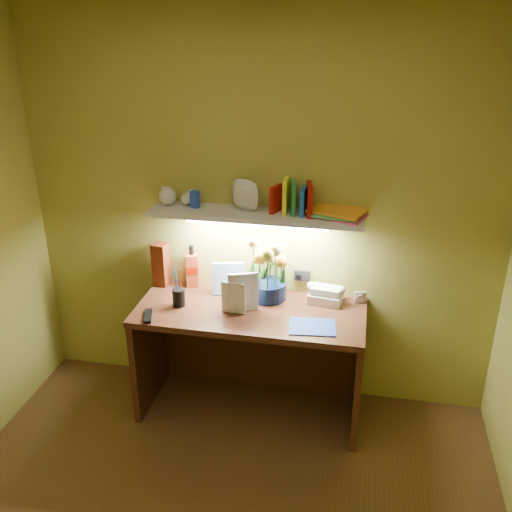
{
  "coord_description": "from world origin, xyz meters",
  "views": [
    {
      "loc": [
        0.63,
        -1.79,
        2.45
      ],
      "look_at": [
        0.01,
        1.35,
        1.04
      ],
      "focal_mm": 40.0,
      "sensor_mm": 36.0,
      "label": 1
    }
  ],
  "objects_px": {
    "telephone": "(326,293)",
    "desk_clock": "(360,297)",
    "whisky_bottle": "(192,266)",
    "desk": "(250,361)",
    "flower_bouquet": "(269,270)"
  },
  "relations": [
    {
      "from": "desk",
      "to": "desk_clock",
      "type": "height_order",
      "value": "desk_clock"
    },
    {
      "from": "desk",
      "to": "flower_bouquet",
      "type": "bearing_deg",
      "value": 62.98
    },
    {
      "from": "telephone",
      "to": "whisky_bottle",
      "type": "height_order",
      "value": "whisky_bottle"
    },
    {
      "from": "telephone",
      "to": "whisky_bottle",
      "type": "distance_m",
      "value": 0.89
    },
    {
      "from": "desk",
      "to": "whisky_bottle",
      "type": "xyz_separation_m",
      "value": [
        -0.44,
        0.25,
        0.52
      ]
    },
    {
      "from": "whisky_bottle",
      "to": "flower_bouquet",
      "type": "bearing_deg",
      "value": -8.46
    },
    {
      "from": "flower_bouquet",
      "to": "whisky_bottle",
      "type": "bearing_deg",
      "value": 171.54
    },
    {
      "from": "desk_clock",
      "to": "whisky_bottle",
      "type": "distance_m",
      "value": 1.1
    },
    {
      "from": "telephone",
      "to": "desk",
      "type": "bearing_deg",
      "value": -148.92
    },
    {
      "from": "flower_bouquet",
      "to": "whisky_bottle",
      "type": "distance_m",
      "value": 0.53
    },
    {
      "from": "desk",
      "to": "whisky_bottle",
      "type": "relative_size",
      "value": 4.89
    },
    {
      "from": "desk_clock",
      "to": "whisky_bottle",
      "type": "height_order",
      "value": "whisky_bottle"
    },
    {
      "from": "desk_clock",
      "to": "desk",
      "type": "bearing_deg",
      "value": -176.02
    },
    {
      "from": "desk",
      "to": "flower_bouquet",
      "type": "distance_m",
      "value": 0.6
    },
    {
      "from": "telephone",
      "to": "desk_clock",
      "type": "distance_m",
      "value": 0.22
    }
  ]
}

